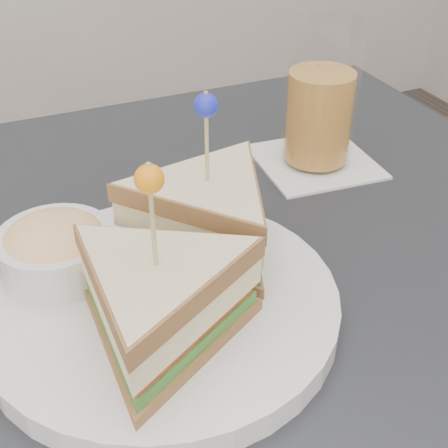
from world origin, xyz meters
TOP-DOWN VIEW (x-y plane):
  - table at (0.00, 0.00)m, footprint 0.80×0.80m
  - plate_meal at (-0.05, -0.02)m, footprint 0.31×0.29m
  - drink_set at (0.18, 0.15)m, footprint 0.13×0.13m

SIDE VIEW (x-z plane):
  - table at x=0.00m, z-range 0.30..1.05m
  - plate_meal at x=-0.05m, z-range 0.71..0.88m
  - drink_set at x=0.18m, z-range 0.74..0.90m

